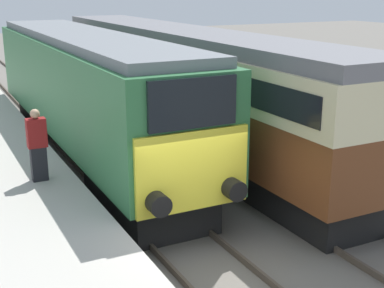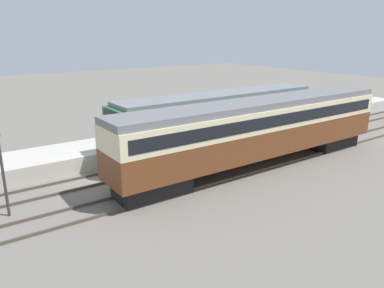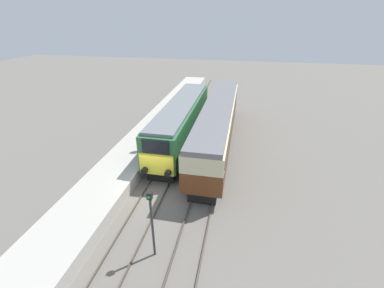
% 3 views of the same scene
% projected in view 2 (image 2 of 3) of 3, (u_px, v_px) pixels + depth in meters
% --- Properties ---
extents(ground_plane, '(120.00, 120.00, 0.00)m').
position_uv_depth(ground_plane, '(102.00, 179.00, 20.37)').
color(ground_plane, slate).
extents(platform_left, '(3.50, 50.00, 0.95)m').
position_uv_depth(platform_left, '(188.00, 136.00, 27.24)').
color(platform_left, '#B7B2A8').
rests_on(platform_left, ground_plane).
extents(rails_near_track, '(1.51, 60.00, 0.14)m').
position_uv_depth(rails_near_track, '(179.00, 161.00, 23.11)').
color(rails_near_track, '#4C4238').
rests_on(rails_near_track, ground_plane).
extents(rails_far_track, '(1.50, 60.00, 0.14)m').
position_uv_depth(rails_far_track, '(213.00, 177.00, 20.45)').
color(rails_far_track, '#4C4238').
rests_on(rails_far_track, ground_plane).
extents(locomotive, '(2.70, 15.34, 3.99)m').
position_uv_depth(locomotive, '(220.00, 120.00, 24.28)').
color(locomotive, black).
rests_on(locomotive, ground_plane).
extents(passenger_carriage, '(2.75, 18.62, 4.01)m').
position_uv_depth(passenger_carriage, '(259.00, 127.00, 21.63)').
color(passenger_carriage, black).
rests_on(passenger_carriage, ground_plane).
extents(person_on_platform, '(0.44, 0.26, 1.73)m').
position_uv_depth(person_on_platform, '(146.00, 128.00, 23.97)').
color(person_on_platform, black).
rests_on(person_on_platform, platform_left).
extents(signal_post, '(0.24, 0.28, 3.96)m').
position_uv_depth(signal_post, '(2.00, 165.00, 15.63)').
color(signal_post, '#333333').
rests_on(signal_post, ground_plane).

